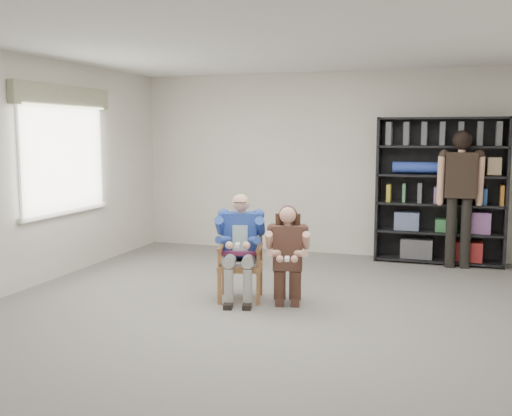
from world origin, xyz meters
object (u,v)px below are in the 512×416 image
(armchair, at_px, (240,259))
(seated_man, at_px, (240,247))
(bookshelf, at_px, (440,191))
(standing_man, at_px, (460,200))
(kneeling_woman, at_px, (288,257))

(armchair, distance_m, seated_man, 0.14)
(seated_man, height_order, bookshelf, bookshelf)
(bookshelf, bearing_deg, standing_man, -40.95)
(armchair, height_order, bookshelf, bookshelf)
(seated_man, height_order, kneeling_woman, seated_man)
(seated_man, xyz_separation_m, bookshelf, (2.07, 2.71, 0.44))
(armchair, relative_size, kneeling_woman, 0.84)
(bookshelf, xyz_separation_m, standing_man, (0.26, -0.23, -0.10))
(standing_man, bearing_deg, armchair, -137.70)
(kneeling_woman, bearing_deg, standing_man, 41.69)
(armchair, xyz_separation_m, bookshelf, (2.07, 2.71, 0.58))
(kneeling_woman, bearing_deg, bookshelf, 47.93)
(kneeling_woman, xyz_separation_m, bookshelf, (1.49, 2.83, 0.50))
(seated_man, distance_m, bookshelf, 3.44)
(kneeling_woman, bearing_deg, armchair, 154.11)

